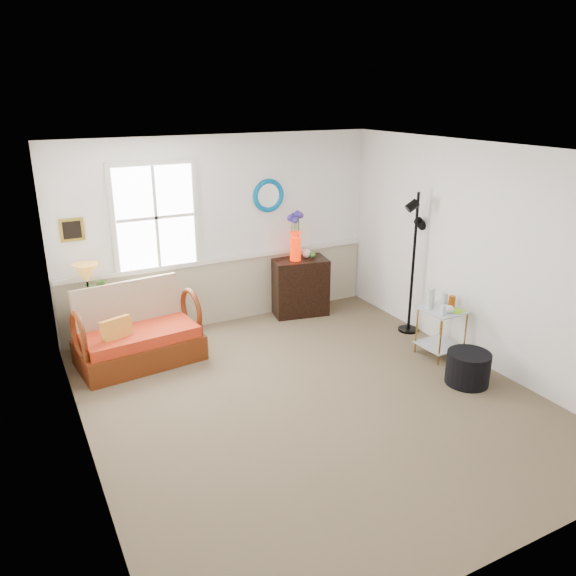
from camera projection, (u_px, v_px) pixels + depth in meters
name	position (u px, v px, depth m)	size (l,w,h in m)	color
floor	(311.00, 399.00, 6.01)	(4.50, 5.00, 0.01)	brown
ceiling	(315.00, 151.00, 5.15)	(4.50, 5.00, 0.01)	white
walls	(313.00, 285.00, 5.58)	(4.51, 5.01, 2.60)	white
wainscot	(225.00, 291.00, 7.93)	(4.46, 0.02, 0.90)	tan
chair_rail	(224.00, 259.00, 7.77)	(4.46, 0.04, 0.06)	white
window	(156.00, 217.00, 7.15)	(1.14, 0.06, 1.44)	white
picture	(72.00, 230.00, 6.73)	(0.28, 0.03, 0.28)	gold
mirror	(268.00, 195.00, 7.81)	(0.47, 0.47, 0.07)	#0083BA
loveseat	(138.00, 326.00, 6.70)	(1.43, 0.81, 0.93)	maroon
throw_pillow	(117.00, 333.00, 6.46)	(0.36, 0.09, 0.36)	#D95211
lamp_stand	(93.00, 329.00, 7.03)	(0.35, 0.35, 0.61)	black
table_lamp	(88.00, 286.00, 6.81)	(0.30, 0.30, 0.55)	#C1832D
potted_plant	(101.00, 294.00, 6.92)	(0.34, 0.37, 0.29)	#3E772C
cabinet	(299.00, 286.00, 8.24)	(0.78, 0.50, 0.83)	black
flower_vase	(295.00, 237.00, 7.93)	(0.20, 0.20, 0.69)	red
side_table	(441.00, 332.00, 6.92)	(0.49, 0.49, 0.62)	#B3832E
tabletop_items	(444.00, 299.00, 6.79)	(0.43, 0.43, 0.26)	silver
floor_lamp	(413.00, 264.00, 7.43)	(0.28, 0.28, 1.91)	black
ottoman	(468.00, 368.00, 6.29)	(0.49, 0.49, 0.37)	black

